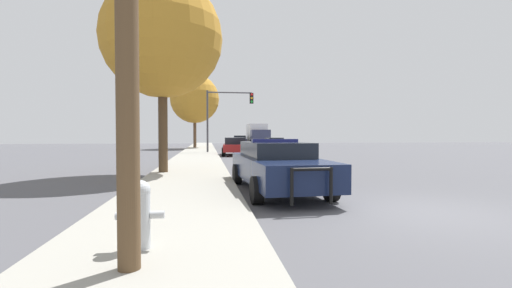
# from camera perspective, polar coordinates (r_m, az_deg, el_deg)

# --- Properties ---
(ground_plane) EXTENTS (110.00, 110.00, 0.00)m
(ground_plane) POSITION_cam_1_polar(r_m,az_deg,el_deg) (7.89, 26.73, -10.23)
(ground_plane) COLOR #4F4F54
(sidewalk_left) EXTENTS (3.00, 110.00, 0.13)m
(sidewalk_left) POSITION_cam_1_polar(r_m,az_deg,el_deg) (6.54, -14.06, -11.98)
(sidewalk_left) COLOR #99968C
(sidewalk_left) RESTS_ON ground_plane
(police_car) EXTENTS (2.25, 5.46, 1.46)m
(police_car) POSITION_cam_1_polar(r_m,az_deg,el_deg) (9.65, 3.48, -3.48)
(police_car) COLOR #141E3D
(police_car) RESTS_ON ground_plane
(fire_hydrant) EXTENTS (0.60, 0.26, 0.88)m
(fire_hydrant) POSITION_cam_1_polar(r_m,az_deg,el_deg) (4.70, -18.74, -10.72)
(fire_hydrant) COLOR #B7BCC1
(fire_hydrant) RESTS_ON sidewalk_left
(traffic_light) EXTENTS (3.94, 0.35, 5.13)m
(traffic_light) POSITION_cam_1_polar(r_m,az_deg,el_deg) (28.92, -5.00, 5.92)
(traffic_light) COLOR #424247
(traffic_light) RESTS_ON sidewalk_left
(car_background_midblock) EXTENTS (2.18, 4.60, 1.36)m
(car_background_midblock) POSITION_cam_1_polar(r_m,az_deg,el_deg) (26.26, -3.53, -0.32)
(car_background_midblock) COLOR maroon
(car_background_midblock) RESTS_ON ground_plane
(car_background_oncoming) EXTENTS (2.03, 4.15, 1.27)m
(car_background_oncoming) POSITION_cam_1_polar(r_m,az_deg,el_deg) (34.14, 3.10, 0.08)
(car_background_oncoming) COLOR black
(car_background_oncoming) RESTS_ON ground_plane
(car_background_distant) EXTENTS (2.17, 4.45, 1.45)m
(car_background_distant) POSITION_cam_1_polar(r_m,az_deg,el_deg) (45.67, -2.74, 0.58)
(car_background_distant) COLOR #333856
(car_background_distant) RESTS_ON ground_plane
(box_truck) EXTENTS (2.65, 7.83, 2.97)m
(box_truck) POSITION_cam_1_polar(r_m,az_deg,el_deg) (45.49, 0.19, 1.61)
(box_truck) COLOR #333856
(box_truck) RESTS_ON ground_plane
(tree_sidewalk_near) EXTENTS (4.63, 4.63, 7.52)m
(tree_sidewalk_near) POSITION_cam_1_polar(r_m,az_deg,el_deg) (14.28, -15.35, 16.66)
(tree_sidewalk_near) COLOR #4C3823
(tree_sidewalk_near) RESTS_ON sidewalk_left
(tree_sidewalk_far) EXTENTS (5.44, 5.44, 8.19)m
(tree_sidewalk_far) POSITION_cam_1_polar(r_m,az_deg,el_deg) (39.25, -10.19, 7.41)
(tree_sidewalk_far) COLOR brown
(tree_sidewalk_far) RESTS_ON sidewalk_left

